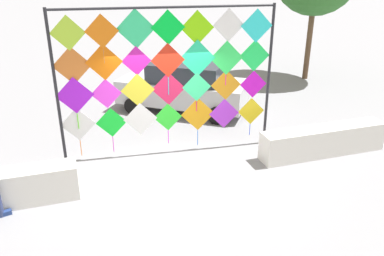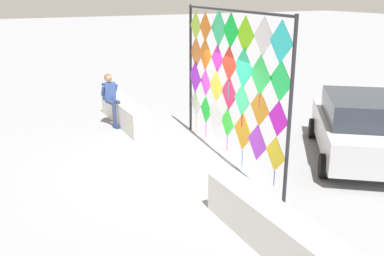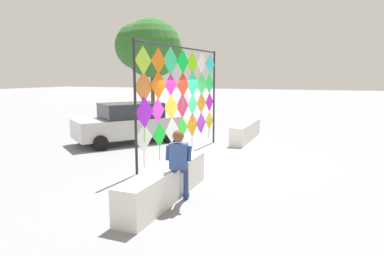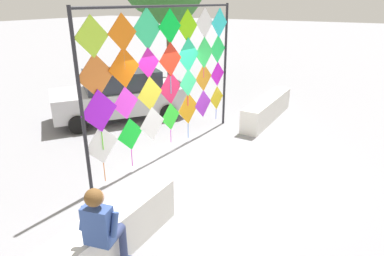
# 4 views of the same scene
# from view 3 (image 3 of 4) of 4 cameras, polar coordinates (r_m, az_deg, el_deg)

# --- Properties ---
(ground) EXTENTS (120.00, 120.00, 0.00)m
(ground) POSITION_cam_3_polar(r_m,az_deg,el_deg) (10.87, 3.04, -5.25)
(ground) COLOR gray
(plaza_ledge_left) EXTENTS (3.28, 0.54, 0.72)m
(plaza_ledge_left) POSITION_cam_3_polar(r_m,az_deg,el_deg) (7.33, -4.41, -9.28)
(plaza_ledge_left) COLOR silver
(plaza_ledge_left) RESTS_ON ground
(plaza_ledge_right) EXTENTS (3.28, 0.54, 0.72)m
(plaza_ledge_right) POSITION_cam_3_polar(r_m,az_deg,el_deg) (14.28, 9.02, -0.53)
(plaza_ledge_right) COLOR silver
(plaza_ledge_right) RESTS_ON ground
(kite_display_rack) EXTENTS (5.13, 0.57, 3.57)m
(kite_display_rack) POSITION_cam_3_polar(r_m,az_deg,el_deg) (11.06, -1.71, 6.06)
(kite_display_rack) COLOR #232328
(kite_display_rack) RESTS_ON ground
(seated_vendor) EXTENTS (0.73, 0.55, 1.57)m
(seated_vendor) POSITION_cam_3_polar(r_m,az_deg,el_deg) (6.94, -2.11, -5.40)
(seated_vendor) COLOR navy
(seated_vendor) RESTS_ON ground
(parked_car) EXTENTS (4.30, 3.81, 1.58)m
(parked_car) POSITION_cam_3_polar(r_m,az_deg,el_deg) (13.67, -10.58, 0.89)
(parked_car) COLOR #B7B7BC
(parked_car) RESTS_ON ground
(tree_far_right) EXTENTS (3.32, 3.75, 5.86)m
(tree_far_right) POSITION_cam_3_polar(r_m,az_deg,el_deg) (19.90, -6.96, 13.30)
(tree_far_right) COLOR brown
(tree_far_right) RESTS_ON ground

